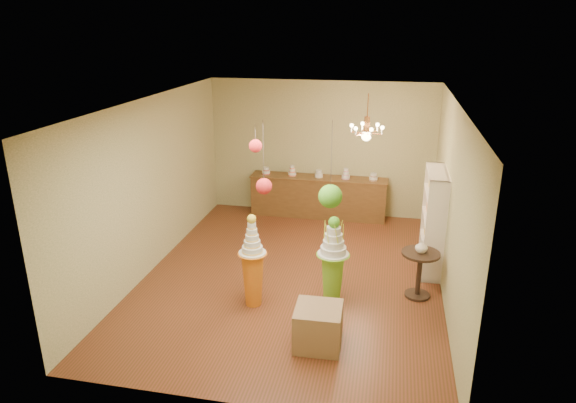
% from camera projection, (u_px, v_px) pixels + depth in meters
% --- Properties ---
extents(floor, '(6.50, 6.50, 0.00)m').
position_uv_depth(floor, '(293.00, 276.00, 8.93)').
color(floor, '#5A2C18').
rests_on(floor, ground).
extents(ceiling, '(6.50, 6.50, 0.00)m').
position_uv_depth(ceiling, '(293.00, 102.00, 7.93)').
color(ceiling, white).
rests_on(ceiling, ground).
extents(wall_back, '(5.00, 0.04, 3.00)m').
position_uv_depth(wall_back, '(321.00, 149.00, 11.44)').
color(wall_back, tan).
rests_on(wall_back, ground).
extents(wall_front, '(5.00, 0.04, 3.00)m').
position_uv_depth(wall_front, '(234.00, 289.00, 5.43)').
color(wall_front, tan).
rests_on(wall_front, ground).
extents(wall_left, '(0.04, 6.50, 3.00)m').
position_uv_depth(wall_left, '(152.00, 185.00, 8.91)').
color(wall_left, tan).
rests_on(wall_left, ground).
extents(wall_right, '(0.04, 6.50, 3.00)m').
position_uv_depth(wall_right, '(451.00, 204.00, 7.96)').
color(wall_right, tan).
rests_on(wall_right, ground).
extents(pedestal_green, '(0.54, 0.54, 1.44)m').
position_uv_depth(pedestal_green, '(333.00, 267.00, 7.88)').
color(pedestal_green, '#6BB226').
rests_on(pedestal_green, floor).
extents(pedestal_orange, '(0.53, 0.53, 1.50)m').
position_uv_depth(pedestal_orange, '(253.00, 271.00, 7.85)').
color(pedestal_orange, orange).
rests_on(pedestal_orange, floor).
extents(burlap_riser, '(0.64, 0.64, 0.57)m').
position_uv_depth(burlap_riser, '(318.00, 327.00, 6.93)').
color(burlap_riser, '#906F4E').
rests_on(burlap_riser, floor).
extents(sideboard, '(3.04, 0.54, 1.16)m').
position_uv_depth(sideboard, '(318.00, 196.00, 11.51)').
color(sideboard, brown).
rests_on(sideboard, floor).
extents(shelving_unit, '(0.33, 1.20, 1.80)m').
position_uv_depth(shelving_unit, '(433.00, 221.00, 8.92)').
color(shelving_unit, silver).
rests_on(shelving_unit, floor).
extents(round_table, '(0.70, 0.70, 0.77)m').
position_uv_depth(round_table, '(419.00, 268.00, 8.10)').
color(round_table, black).
rests_on(round_table, floor).
extents(vase, '(0.21, 0.21, 0.20)m').
position_uv_depth(vase, '(422.00, 246.00, 7.98)').
color(vase, silver).
rests_on(vase, round_table).
extents(pom_red_left, '(0.22, 0.22, 1.00)m').
position_uv_depth(pom_red_left, '(264.00, 186.00, 6.81)').
color(pom_red_left, '#3B302A').
rests_on(pom_red_left, ceiling).
extents(pom_green_mid, '(0.32, 0.32, 1.19)m').
position_uv_depth(pom_green_mid, '(330.00, 196.00, 6.85)').
color(pom_green_mid, '#3B302A').
rests_on(pom_green_mid, ceiling).
extents(pom_red_right, '(0.16, 0.16, 0.35)m').
position_uv_depth(pom_red_right, '(256.00, 146.00, 6.31)').
color(pom_red_right, '#3B302A').
rests_on(pom_red_right, ceiling).
extents(chandelier, '(0.74, 0.74, 0.85)m').
position_uv_depth(chandelier, '(366.00, 133.00, 9.13)').
color(chandelier, '#C07544').
rests_on(chandelier, ceiling).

